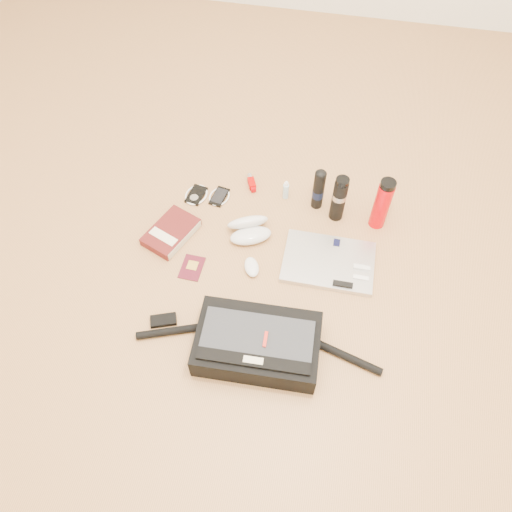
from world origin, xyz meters
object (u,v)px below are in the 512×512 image
book (171,232)px  thermos_black (339,198)px  laptop (329,262)px  messenger_bag (257,344)px  thermos_red (382,204)px

book → thermos_black: bearing=42.3°
laptop → thermos_black: thermos_black is taller
laptop → book: size_ratio=1.36×
laptop → thermos_black: size_ratio=1.58×
messenger_bag → thermos_black: bearing=70.4°
laptop → thermos_black: 0.28m
thermos_black → thermos_red: thermos_red is taller
laptop → thermos_black: bearing=89.8°
thermos_black → thermos_red: size_ratio=0.90×
book → thermos_red: size_ratio=1.05×
messenger_bag → thermos_black: thermos_black is taller
messenger_bag → laptop: messenger_bag is taller
book → thermos_red: 0.88m
book → thermos_black: thermos_black is taller
thermos_red → laptop: bearing=-125.1°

